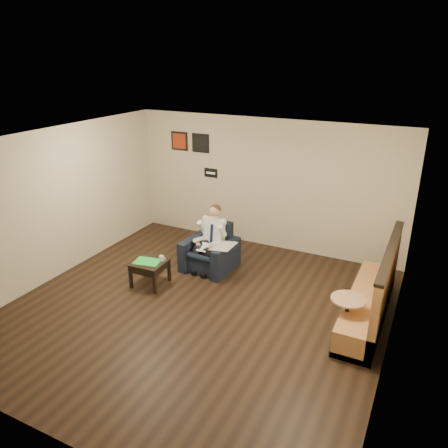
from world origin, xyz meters
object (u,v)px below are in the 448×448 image
at_px(seated_man, 206,242).
at_px(cafe_table, 346,317).
at_px(coffee_mug, 162,258).
at_px(banquette, 370,283).
at_px(side_table, 150,273).
at_px(armchair, 210,248).
at_px(green_folder, 147,262).
at_px(smartphone, 157,258).

relative_size(seated_man, cafe_table, 1.89).
relative_size(seated_man, coffee_mug, 12.41).
bearing_deg(banquette, side_table, -170.32).
xyz_separation_m(armchair, cafe_table, (2.89, -1.04, -0.12)).
xyz_separation_m(banquette, cafe_table, (-0.21, -0.63, -0.31)).
distance_m(seated_man, coffee_mug, 0.96).
bearing_deg(seated_man, armchair, 90.00).
bearing_deg(seated_man, green_folder, -123.04).
xyz_separation_m(side_table, banquette, (3.78, 0.64, 0.40)).
relative_size(smartphone, banquette, 0.06).
bearing_deg(smartphone, cafe_table, 4.86).
xyz_separation_m(seated_man, banquette, (3.11, -0.30, 0.03)).
relative_size(banquette, cafe_table, 3.86).
bearing_deg(side_table, green_folder, -143.60).
distance_m(side_table, green_folder, 0.24).
bearing_deg(coffee_mug, seated_man, 58.79).
bearing_deg(green_folder, seated_man, 54.02).
bearing_deg(seated_man, coffee_mug, -118.27).
distance_m(seated_man, cafe_table, 3.06).
distance_m(seated_man, smartphone, 1.01).
relative_size(armchair, green_folder, 1.97).
xyz_separation_m(armchair, coffee_mug, (-0.50, -0.93, 0.07)).
bearing_deg(armchair, green_folder, -120.24).
relative_size(seated_man, smartphone, 8.42).
bearing_deg(seated_man, cafe_table, -14.81).
bearing_deg(green_folder, banquette, 9.93).
bearing_deg(smartphone, side_table, -97.35).
bearing_deg(side_table, seated_man, 54.58).
xyz_separation_m(armchair, green_folder, (-0.71, -1.08, 0.03)).
relative_size(green_folder, banquette, 0.19).
xyz_separation_m(seated_man, coffee_mug, (-0.49, -0.81, -0.10)).
bearing_deg(banquette, smartphone, -172.73).
distance_m(side_table, cafe_table, 3.57).
relative_size(seated_man, side_table, 2.14).
height_order(green_folder, cafe_table, cafe_table).
height_order(seated_man, green_folder, seated_man).
bearing_deg(smartphone, coffee_mug, -7.10).
bearing_deg(side_table, banquette, 9.68).
bearing_deg(side_table, cafe_table, 0.30).
height_order(green_folder, smartphone, green_folder).
distance_m(coffee_mug, cafe_table, 3.40).
height_order(armchair, smartphone, armchair).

